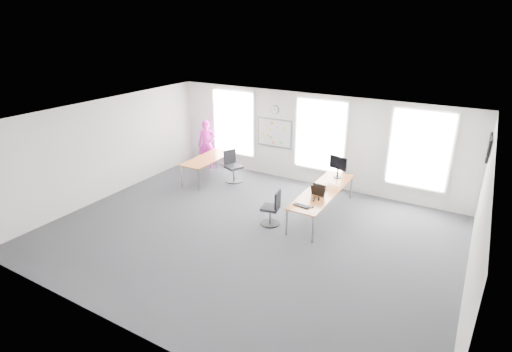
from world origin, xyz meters
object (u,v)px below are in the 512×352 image
Objects in this scene: keyboard at (302,206)px; headphones at (316,199)px; person at (207,145)px; monitor at (338,165)px; desk_right at (323,192)px; chair_left at (233,168)px; desk_left at (208,160)px; chair_right at (272,210)px.

headphones is at bearing 79.29° from keyboard.
person reaches higher than headphones.
headphones is 1.83m from monitor.
keyboard is at bearing -53.06° from person.
monitor is (0.02, 1.10, 0.45)m from desk_right.
chair_left is 1.60× the size of monitor.
keyboard is 2.35m from monitor.
chair_right is (3.45, -1.79, -0.26)m from desk_left.
desk_right is at bearing -81.40° from chair_left.
desk_left is 1.17× the size of person.
chair_left is at bearing 165.91° from desk_right.
person is (-5.08, 1.50, 0.18)m from desk_right.
desk_left is 0.90m from chair_left.
chair_right reaches higher than desk_right.
chair_left is (-3.57, 0.90, -0.24)m from desk_right.
person is 10.50× the size of headphones.
desk_left is 1.95× the size of chair_left.
monitor is at bearing 89.03° from desk_right.
desk_left is at bearing -156.80° from monitor.
keyboard reaches higher than desk_right.
desk_right is at bearing -8.03° from desk_left.
chair_right reaches higher than desk_left.
desk_left is 3.90m from chair_right.
person is at bearing 163.51° from desk_right.
monitor reaches higher than desk_left.
person reaches higher than chair_right.
monitor is (5.10, -0.40, 0.27)m from person.
person is (-4.14, 2.68, 0.46)m from chair_right.
chair_left is at bearing -46.41° from person.
desk_right is 1.50× the size of desk_left.
desk_right is 18.38× the size of headphones.
chair_right is 0.55× the size of person.
chair_right is 2.21× the size of keyboard.
desk_right is 3.69m from chair_left.
keyboard is (4.30, -1.83, 0.08)m from desk_left.
person reaches higher than desk_right.
desk_right is at bearing -40.99° from person.
chair_left is 0.60× the size of person.
desk_left is 12.25× the size of headphones.
desk_left is at bearing 130.99° from chair_left.
chair_right is 0.91m from keyboard.
person is 5.12m from monitor.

